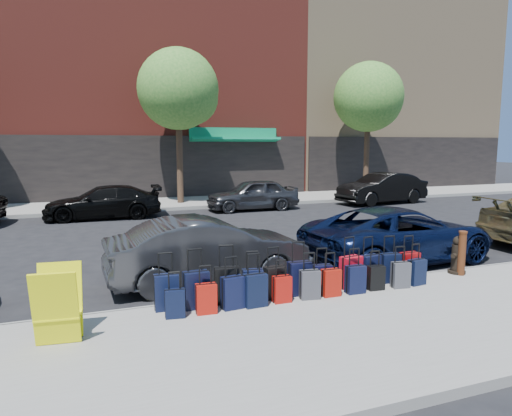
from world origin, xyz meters
name	(u,v)px	position (x,y,z in m)	size (l,w,h in m)	color
ground	(228,248)	(0.00, 0.00, 0.00)	(120.00, 120.00, 0.00)	black
sidewalk_near	(349,331)	(0.00, -6.50, 0.07)	(60.00, 4.00, 0.15)	gray
sidewalk_far	(169,203)	(0.00, 10.00, 0.07)	(60.00, 4.00, 0.15)	gray
curb_near	(294,292)	(0.00, -4.48, 0.07)	(60.00, 0.08, 0.15)	gray
curb_far	(176,209)	(0.00, 7.98, 0.07)	(60.00, 0.08, 0.15)	gray
building_center	(143,31)	(0.00, 17.99, 9.98)	(17.00, 12.85, 20.00)	maroon
building_right	(361,63)	(16.00, 17.99, 8.98)	(15.00, 12.12, 18.00)	tan
tree_center	(181,92)	(0.64, 9.50, 5.41)	(3.80, 3.80, 7.27)	black
tree_right	(371,99)	(11.14, 9.50, 5.41)	(3.80, 3.80, 7.27)	black
suitcase_front_0	(167,292)	(-2.54, -4.75, 0.46)	(0.42, 0.25, 0.99)	black
suitcase_front_1	(196,290)	(-2.04, -4.85, 0.48)	(0.44, 0.25, 1.04)	black
suitcase_front_2	(227,285)	(-1.47, -4.80, 0.48)	(0.47, 0.32, 1.05)	black
suitcase_front_3	(253,284)	(-0.97, -4.75, 0.43)	(0.40, 0.27, 0.89)	black
suitcase_front_4	(275,282)	(-0.57, -4.84, 0.45)	(0.41, 0.25, 0.95)	black
suitcase_front_5	(299,278)	(-0.06, -4.83, 0.47)	(0.43, 0.25, 1.01)	black
suitcase_front_6	(322,278)	(0.42, -4.85, 0.42)	(0.38, 0.24, 0.86)	black
suitcase_front_7	(351,272)	(1.07, -4.83, 0.47)	(0.46, 0.31, 1.02)	#B30B1B
suitcase_front_8	(370,270)	(1.53, -4.79, 0.46)	(0.44, 0.29, 0.99)	black
suitcase_front_9	(390,268)	(2.03, -4.77, 0.45)	(0.42, 0.26, 0.96)	black
suitcase_front_10	(409,266)	(2.52, -4.78, 0.44)	(0.39, 0.22, 0.94)	maroon
suitcase_back_0	(175,303)	(-2.47, -5.15, 0.39)	(0.34, 0.23, 0.76)	black
suitcase_back_1	(206,299)	(-1.95, -5.15, 0.41)	(0.35, 0.22, 0.82)	#A8140A
suitcase_back_2	(233,292)	(-1.46, -5.09, 0.43)	(0.40, 0.26, 0.91)	black
suitcase_back_3	(255,290)	(-1.06, -5.13, 0.44)	(0.41, 0.25, 0.94)	black
suitcase_back_4	(282,289)	(-0.53, -5.10, 0.39)	(0.33, 0.19, 0.78)	#A2100A
suitcase_back_5	(310,284)	(0.02, -5.10, 0.42)	(0.39, 0.26, 0.86)	#3A3A3F
suitcase_back_6	(331,283)	(0.46, -5.11, 0.41)	(0.35, 0.21, 0.82)	#9C140A
suitcase_back_7	(355,279)	(0.98, -5.12, 0.42)	(0.37, 0.22, 0.86)	black
suitcase_back_8	(376,278)	(1.47, -5.09, 0.39)	(0.34, 0.21, 0.77)	black
suitcase_back_9	(401,275)	(2.01, -5.14, 0.41)	(0.37, 0.25, 0.83)	#3E3F44
suitcase_back_10	(417,272)	(2.44, -5.10, 0.41)	(0.38, 0.25, 0.84)	black
fire_hydrant	(457,256)	(3.83, -4.74, 0.53)	(0.43, 0.37, 0.83)	black
bollard	(462,252)	(3.81, -4.88, 0.65)	(0.18, 0.18, 0.97)	#38190C
display_rack	(58,305)	(-4.20, -5.49, 0.69)	(0.68, 0.74, 1.10)	#EFF00D
car_near_1	(209,250)	(-1.34, -3.04, 0.71)	(1.51, 4.32, 1.42)	#373739
car_near_2	(399,234)	(3.64, -2.98, 0.70)	(2.33, 5.05, 1.40)	#0C1738
car_far_1	(103,202)	(-3.16, 6.76, 0.66)	(1.84, 4.53, 1.32)	black
car_far_2	(252,194)	(3.26, 6.89, 0.71)	(1.67, 4.15, 1.41)	#38373A
car_far_3	(382,188)	(10.10, 6.73, 0.77)	(1.63, 4.68, 1.54)	black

